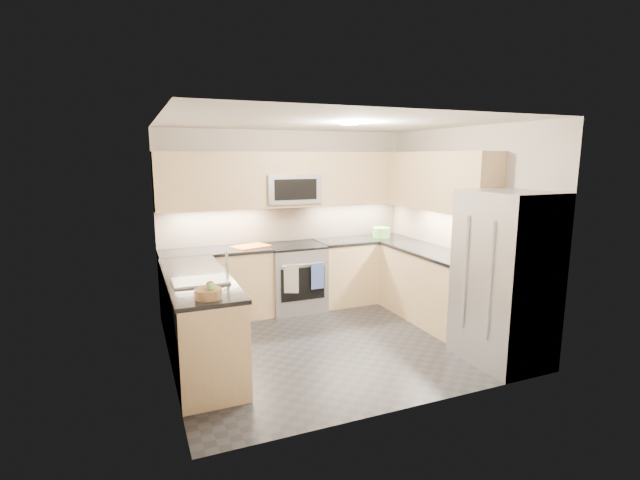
{
  "coord_description": "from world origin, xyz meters",
  "views": [
    {
      "loc": [
        -2.09,
        -4.7,
        2.14
      ],
      "look_at": [
        0.0,
        0.35,
        1.15
      ],
      "focal_mm": 26.0,
      "sensor_mm": 36.0,
      "label": 1
    }
  ],
  "objects_px": {
    "cutting_board": "(251,246)",
    "utensil_bowl": "(381,232)",
    "fruit_basket": "(208,294)",
    "gas_range": "(295,278)",
    "microwave": "(291,189)",
    "refrigerator": "(505,278)"
  },
  "relations": [
    {
      "from": "microwave",
      "to": "refrigerator",
      "type": "relative_size",
      "value": 0.42
    },
    {
      "from": "utensil_bowl",
      "to": "cutting_board",
      "type": "relative_size",
      "value": 0.57
    },
    {
      "from": "cutting_board",
      "to": "microwave",
      "type": "bearing_deg",
      "value": 8.89
    },
    {
      "from": "gas_range",
      "to": "utensil_bowl",
      "type": "xyz_separation_m",
      "value": [
        1.39,
        0.01,
        0.56
      ]
    },
    {
      "from": "gas_range",
      "to": "microwave",
      "type": "distance_m",
      "value": 1.25
    },
    {
      "from": "microwave",
      "to": "fruit_basket",
      "type": "distance_m",
      "value": 2.77
    },
    {
      "from": "gas_range",
      "to": "utensil_bowl",
      "type": "relative_size",
      "value": 3.5
    },
    {
      "from": "microwave",
      "to": "cutting_board",
      "type": "height_order",
      "value": "microwave"
    },
    {
      "from": "microwave",
      "to": "utensil_bowl",
      "type": "relative_size",
      "value": 2.92
    },
    {
      "from": "microwave",
      "to": "cutting_board",
      "type": "bearing_deg",
      "value": -171.11
    },
    {
      "from": "refrigerator",
      "to": "fruit_basket",
      "type": "relative_size",
      "value": 7.68
    },
    {
      "from": "microwave",
      "to": "refrigerator",
      "type": "bearing_deg",
      "value": -60.38
    },
    {
      "from": "microwave",
      "to": "fruit_basket",
      "type": "height_order",
      "value": "microwave"
    },
    {
      "from": "cutting_board",
      "to": "utensil_bowl",
      "type": "bearing_deg",
      "value": -0.62
    },
    {
      "from": "gas_range",
      "to": "refrigerator",
      "type": "relative_size",
      "value": 0.51
    },
    {
      "from": "gas_range",
      "to": "utensil_bowl",
      "type": "distance_m",
      "value": 1.49
    },
    {
      "from": "microwave",
      "to": "gas_range",
      "type": "bearing_deg",
      "value": -90.0
    },
    {
      "from": "fruit_basket",
      "to": "utensil_bowl",
      "type": "bearing_deg",
      "value": 35.8
    },
    {
      "from": "microwave",
      "to": "cutting_board",
      "type": "distance_m",
      "value": 0.97
    },
    {
      "from": "cutting_board",
      "to": "fruit_basket",
      "type": "xyz_separation_m",
      "value": [
        -0.91,
        -2.11,
        0.04
      ]
    },
    {
      "from": "microwave",
      "to": "fruit_basket",
      "type": "relative_size",
      "value": 3.24
    },
    {
      "from": "gas_range",
      "to": "microwave",
      "type": "xyz_separation_m",
      "value": [
        0.0,
        0.12,
        1.24
      ]
    }
  ]
}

